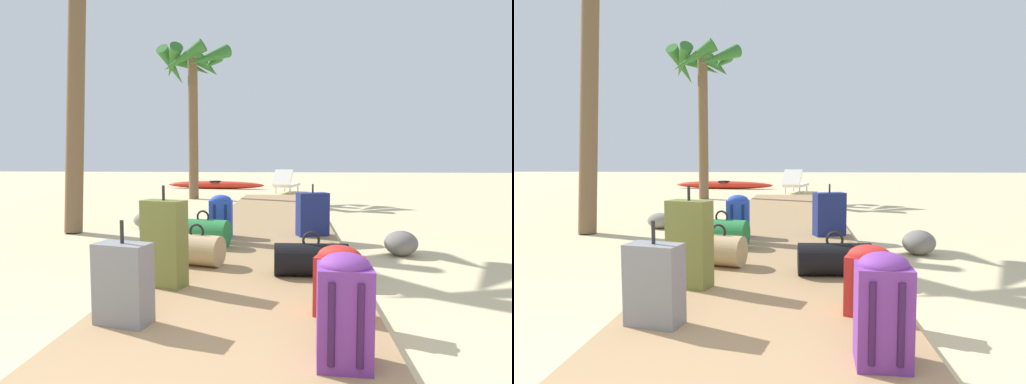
% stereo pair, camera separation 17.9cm
% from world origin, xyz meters
% --- Properties ---
extents(ground_plane, '(60.00, 60.00, 0.00)m').
position_xyz_m(ground_plane, '(0.00, 4.37, 0.00)').
color(ground_plane, '#CCB789').
extents(boardwalk, '(1.98, 10.92, 0.08)m').
position_xyz_m(boardwalk, '(0.00, 5.46, 0.04)').
color(boardwalk, '#9E7A51').
rests_on(boardwalk, ground).
extents(duffel_bag_green, '(0.67, 0.44, 0.44)m').
position_xyz_m(duffel_bag_green, '(-0.68, 3.52, 0.25)').
color(duffel_bag_green, '#237538').
rests_on(duffel_bag_green, boardwalk).
extents(suitcase_grey, '(0.38, 0.26, 0.67)m').
position_xyz_m(suitcase_grey, '(-0.68, 1.14, 0.34)').
color(suitcase_grey, slate).
rests_on(suitcase_grey, boardwalk).
extents(suitcase_navy, '(0.47, 0.33, 0.72)m').
position_xyz_m(suitcase_navy, '(0.67, 4.37, 0.38)').
color(suitcase_navy, navy).
rests_on(suitcase_navy, boardwalk).
extents(backpack_purple, '(0.28, 0.27, 0.59)m').
position_xyz_m(backpack_purple, '(0.66, 0.71, 0.39)').
color(backpack_purple, '#6B2D84').
rests_on(backpack_purple, boardwalk).
extents(duffel_bag_black, '(0.68, 0.32, 0.41)m').
position_xyz_m(duffel_bag_black, '(0.57, 2.37, 0.23)').
color(duffel_bag_black, black).
rests_on(duffel_bag_black, boardwalk).
extents(suitcase_olive, '(0.40, 0.28, 0.84)m').
position_xyz_m(suitcase_olive, '(-0.66, 1.95, 0.44)').
color(suitcase_olive, olive).
rests_on(suitcase_olive, boardwalk).
extents(backpack_blue, '(0.31, 0.23, 0.57)m').
position_xyz_m(backpack_blue, '(-0.58, 4.19, 0.38)').
color(backpack_blue, '#2847B7').
rests_on(backpack_blue, boardwalk).
extents(backpack_red, '(0.36, 0.28, 0.48)m').
position_xyz_m(backpack_red, '(0.71, 1.40, 0.33)').
color(backpack_red, red).
rests_on(backpack_red, boardwalk).
extents(duffel_bag_tan, '(0.57, 0.43, 0.42)m').
position_xyz_m(duffel_bag_tan, '(-0.55, 2.65, 0.24)').
color(duffel_bag_tan, tan).
rests_on(duffel_bag_tan, boardwalk).
extents(palm_tree_far_left, '(2.14, 2.03, 4.29)m').
position_xyz_m(palm_tree_far_left, '(-2.41, 10.22, 3.41)').
color(palm_tree_far_left, brown).
rests_on(palm_tree_far_left, ground).
extents(lounge_chair, '(0.94, 1.63, 0.80)m').
position_xyz_m(lounge_chair, '(0.16, 12.61, 0.33)').
color(lounge_chair, white).
rests_on(lounge_chair, ground).
extents(kayak, '(3.83, 0.93, 0.30)m').
position_xyz_m(kayak, '(-2.57, 14.35, 0.15)').
color(kayak, red).
rests_on(kayak, ground).
extents(rock_left_far, '(0.51, 0.46, 0.26)m').
position_xyz_m(rock_left_far, '(-2.02, 5.26, 0.13)').
color(rock_left_far, gray).
rests_on(rock_left_far, ground).
extents(rock_right_far, '(0.52, 0.52, 0.29)m').
position_xyz_m(rock_right_far, '(1.68, 3.61, 0.15)').
color(rock_right_far, slate).
rests_on(rock_right_far, ground).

